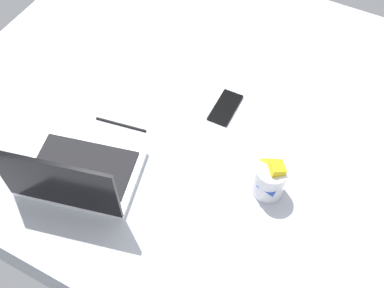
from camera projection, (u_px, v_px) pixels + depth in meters
bed_mattress at (222, 128)px, 156.53cm from camera, size 180.00×140.00×18.00cm
laptop at (76, 175)px, 130.03cm from camera, size 37.57×30.28×23.00cm
snack_cup at (270, 179)px, 127.56cm from camera, size 9.00×9.41×13.58cm
cell_phone at (225, 107)px, 149.53cm from camera, size 7.14×14.16×0.80cm
charger_cable at (121, 125)px, 145.54cm from camera, size 16.85×3.51×0.60cm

